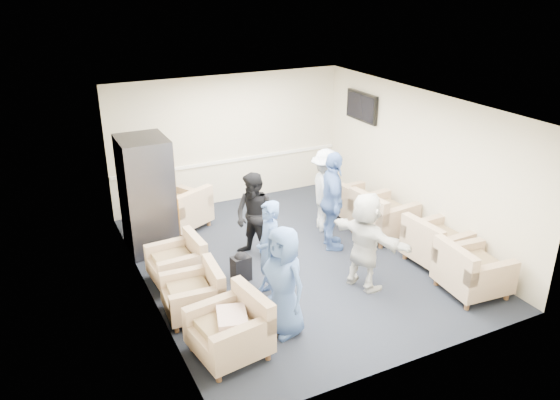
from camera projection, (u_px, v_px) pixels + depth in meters
name	position (u px, v px, depth m)	size (l,w,h in m)	color
floor	(295.00, 260.00, 9.38)	(6.00, 6.00, 0.00)	black
ceiling	(297.00, 104.00, 8.34)	(6.00, 6.00, 0.00)	white
back_wall	(229.00, 140.00, 11.35)	(5.00, 0.02, 2.70)	beige
front_wall	(416.00, 270.00, 6.38)	(5.00, 0.02, 2.70)	beige
left_wall	(143.00, 214.00, 7.84)	(0.02, 6.00, 2.70)	beige
right_wall	(418.00, 165.00, 9.88)	(0.02, 6.00, 2.70)	beige
chair_rail	(230.00, 161.00, 11.50)	(4.98, 0.04, 0.06)	white
tv	(362.00, 107.00, 11.08)	(0.10, 1.00, 0.58)	black
armchair_left_near	(233.00, 330.00, 6.95)	(1.00, 1.00, 0.70)	tan
armchair_left_mid	(196.00, 295.00, 7.77)	(0.83, 0.83, 0.63)	tan
armchair_left_far	(180.00, 263.00, 8.63)	(0.83, 0.83, 0.63)	tan
armchair_right_near	(470.00, 272.00, 8.28)	(0.98, 0.98, 0.72)	tan
armchair_right_midnear	(435.00, 245.00, 9.12)	(0.94, 0.94, 0.71)	tan
armchair_right_midfar	(381.00, 217.00, 10.10)	(1.05, 1.05, 0.76)	tan
armchair_right_far	(355.00, 204.00, 10.82)	(0.90, 0.90, 0.66)	tan
armchair_corner	(183.00, 211.00, 10.42)	(1.19, 1.19, 0.71)	tan
vending_machine	(147.00, 194.00, 9.44)	(0.82, 0.96, 2.03)	#4C4B53
backpack	(241.00, 266.00, 8.66)	(0.32, 0.25, 0.50)	black
pillow	(232.00, 319.00, 6.86)	(0.49, 0.37, 0.14)	white
person_front_left	(283.00, 282.00, 7.22)	(0.76, 0.50, 1.56)	#4566A7
person_mid_left	(269.00, 250.00, 8.05)	(0.56, 0.37, 1.55)	#4566A7
person_back_left	(255.00, 217.00, 9.18)	(0.74, 0.58, 1.53)	black
person_back_right	(326.00, 191.00, 10.19)	(1.03, 0.59, 1.60)	white
person_mid_right	(332.00, 202.00, 9.47)	(1.04, 0.43, 1.78)	#4566A7
person_front_right	(365.00, 241.00, 8.30)	(1.46, 0.46, 1.57)	silver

